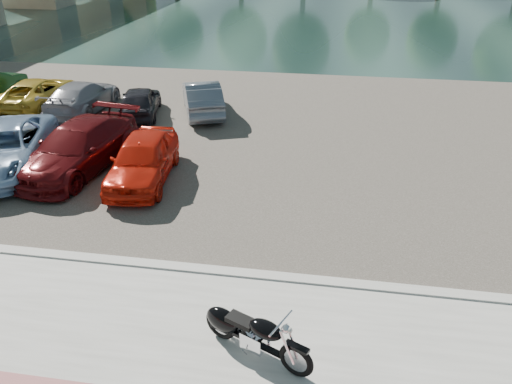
# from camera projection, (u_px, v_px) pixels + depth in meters

# --- Properties ---
(ground) EXTENTS (200.00, 200.00, 0.00)m
(ground) POSITION_uv_depth(u_px,v_px,m) (208.00, 338.00, 9.81)
(ground) COLOR #595447
(ground) RESTS_ON ground
(promenade) EXTENTS (60.00, 6.00, 0.10)m
(promenade) POSITION_uv_depth(u_px,v_px,m) (194.00, 376.00, 8.91)
(promenade) COLOR #9E9C95
(promenade) RESTS_ON ground
(kerb) EXTENTS (60.00, 0.30, 0.14)m
(kerb) POSITION_uv_depth(u_px,v_px,m) (228.00, 273.00, 11.52)
(kerb) COLOR #9E9C95
(kerb) RESTS_ON ground
(parking_lot) EXTENTS (60.00, 18.00, 0.04)m
(parking_lot) POSITION_uv_depth(u_px,v_px,m) (276.00, 134.00, 19.38)
(parking_lot) COLOR #3E3A32
(parking_lot) RESTS_ON ground
(river) EXTENTS (120.00, 40.00, 0.00)m
(river) POSITION_uv_depth(u_px,v_px,m) (316.00, 16.00, 44.64)
(river) COLOR #192D2B
(river) RESTS_ON ground
(motorcycle) EXTENTS (2.19, 1.17, 1.05)m
(motorcycle) POSITION_uv_depth(u_px,v_px,m) (247.00, 331.00, 9.18)
(motorcycle) COLOR black
(motorcycle) RESTS_ON promenade
(car_2) EXTENTS (3.80, 5.74, 1.47)m
(car_2) POSITION_uv_depth(u_px,v_px,m) (4.00, 148.00, 16.21)
(car_2) COLOR #89A6C8
(car_2) RESTS_ON parking_lot
(car_3) EXTENTS (2.84, 5.42, 1.50)m
(car_3) POSITION_uv_depth(u_px,v_px,m) (79.00, 147.00, 16.22)
(car_3) COLOR #550C0E
(car_3) RESTS_ON parking_lot
(car_4) EXTENTS (2.11, 4.35, 1.43)m
(car_4) POSITION_uv_depth(u_px,v_px,m) (143.00, 159.00, 15.50)
(car_4) COLOR red
(car_4) RESTS_ON parking_lot
(car_6) EXTENTS (2.14, 4.49, 1.24)m
(car_6) POSITION_uv_depth(u_px,v_px,m) (38.00, 92.00, 22.06)
(car_6) COLOR gold
(car_6) RESTS_ON parking_lot
(car_7) EXTENTS (1.89, 4.51, 1.30)m
(car_7) POSITION_uv_depth(u_px,v_px,m) (83.00, 97.00, 21.38)
(car_7) COLOR gray
(car_7) RESTS_ON parking_lot
(car_8) EXTENTS (2.30, 3.96, 1.27)m
(car_8) POSITION_uv_depth(u_px,v_px,m) (140.00, 102.00, 20.83)
(car_8) COLOR black
(car_8) RESTS_ON parking_lot
(car_9) EXTENTS (2.82, 4.42, 1.37)m
(car_9) POSITION_uv_depth(u_px,v_px,m) (202.00, 97.00, 21.17)
(car_9) COLOR slate
(car_9) RESTS_ON parking_lot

